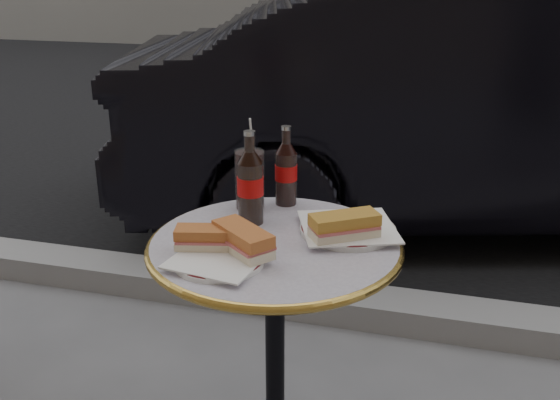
% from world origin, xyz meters
% --- Properties ---
extents(asphalt_road, '(40.00, 8.00, 0.00)m').
position_xyz_m(asphalt_road, '(0.00, 5.00, 0.00)').
color(asphalt_road, black).
rests_on(asphalt_road, ground).
extents(curb, '(40.00, 0.20, 0.12)m').
position_xyz_m(curb, '(0.00, 0.90, 0.05)').
color(curb, gray).
rests_on(curb, ground).
extents(bistro_table, '(0.62, 0.62, 0.73)m').
position_xyz_m(bistro_table, '(0.00, 0.00, 0.37)').
color(bistro_table, '#BAB2C4').
rests_on(bistro_table, ground).
extents(plate_left, '(0.26, 0.26, 0.01)m').
position_xyz_m(plate_left, '(-0.09, -0.15, 0.74)').
color(plate_left, white).
rests_on(plate_left, bistro_table).
extents(plate_right, '(0.28, 0.28, 0.01)m').
position_xyz_m(plate_right, '(0.16, 0.10, 0.74)').
color(plate_right, silver).
rests_on(plate_right, bistro_table).
extents(sandwich_left_a, '(0.15, 0.10, 0.05)m').
position_xyz_m(sandwich_left_a, '(-0.13, -0.11, 0.77)').
color(sandwich_left_a, '#B5612E').
rests_on(sandwich_left_a, plate_left).
extents(sandwich_left_b, '(0.18, 0.16, 0.06)m').
position_xyz_m(sandwich_left_b, '(-0.05, -0.10, 0.77)').
color(sandwich_left_b, '#B8622E').
rests_on(sandwich_left_b, plate_left).
extents(sandwich_right, '(0.18, 0.15, 0.06)m').
position_xyz_m(sandwich_right, '(0.16, 0.03, 0.77)').
color(sandwich_right, '#B47E2D').
rests_on(sandwich_right, plate_right).
extents(cola_bottle_left, '(0.09, 0.09, 0.24)m').
position_xyz_m(cola_bottle_left, '(-0.09, 0.09, 0.85)').
color(cola_bottle_left, black).
rests_on(cola_bottle_left, bistro_table).
extents(cola_bottle_right, '(0.07, 0.07, 0.22)m').
position_xyz_m(cola_bottle_right, '(-0.04, 0.25, 0.84)').
color(cola_bottle_right, black).
rests_on(cola_bottle_right, bistro_table).
extents(cola_glass, '(0.10, 0.10, 0.16)m').
position_xyz_m(cola_glass, '(-0.12, 0.19, 0.81)').
color(cola_glass, black).
rests_on(cola_glass, bistro_table).
extents(parked_car, '(2.42, 4.21, 1.31)m').
position_xyz_m(parked_car, '(0.63, 2.17, 0.65)').
color(parked_car, black).
rests_on(parked_car, ground).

